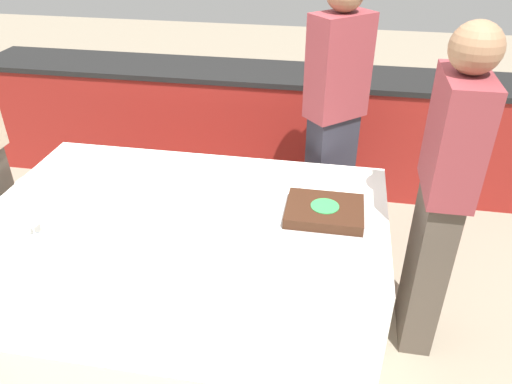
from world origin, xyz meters
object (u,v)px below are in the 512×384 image
object	(u,v)px
plate_stack	(37,188)
wine_glass	(30,217)
cake	(324,211)
person_seated_right	(442,198)
person_cutting_cake	(334,118)

from	to	relation	value
plate_stack	wine_glass	size ratio (longest dim) A/B	1.24
cake	person_seated_right	size ratio (longest dim) A/B	0.25
wine_glass	person_seated_right	distance (m)	1.93
plate_stack	wine_glass	bearing A→B (deg)	-61.69
plate_stack	person_cutting_cake	world-z (taller)	person_cutting_cake
cake	wine_glass	size ratio (longest dim) A/B	2.45
wine_glass	cake	bearing A→B (deg)	17.07
person_cutting_cake	person_seated_right	bearing A→B (deg)	82.78
wine_glass	person_seated_right	bearing A→B (deg)	12.59
plate_stack	person_cutting_cake	size ratio (longest dim) A/B	0.12
cake	wine_glass	bearing A→B (deg)	-162.93
person_cutting_cake	person_seated_right	world-z (taller)	person_cutting_cake
plate_stack	person_seated_right	world-z (taller)	person_seated_right
person_cutting_cake	plate_stack	bearing A→B (deg)	-13.67
person_seated_right	plate_stack	bearing A→B (deg)	-88.09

